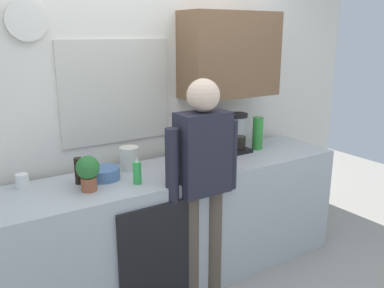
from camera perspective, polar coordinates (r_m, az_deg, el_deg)
name	(u,v)px	position (r m, az deg, el deg)	size (l,w,h in m)	color
kitchen_counter	(180,223)	(3.22, -1.62, -11.03)	(2.69, 0.64, 0.91)	#B2B7BC
dishwasher_panel	(159,262)	(2.83, -4.70, -16.17)	(0.56, 0.02, 0.82)	black
back_wall_assembly	(162,100)	(3.31, -4.20, 6.21)	(4.29, 0.42, 2.60)	silver
coffee_maker	(235,134)	(3.46, 6.02, 1.36)	(0.20, 0.20, 0.33)	black
bottle_dark_sauce	(79,171)	(2.81, -15.56, -3.63)	(0.06, 0.06, 0.18)	black
bottle_amber_beer	(191,142)	(3.30, -0.18, 0.23)	(0.06, 0.06, 0.23)	brown
bottle_clear_soda	(258,133)	(3.55, 9.16, 1.50)	(0.09, 0.09, 0.28)	#2D8C33
bottle_olive_oil	(191,161)	(2.79, -0.09, -2.43)	(0.06, 0.06, 0.25)	olive
bottle_red_vinegar	(212,140)	(3.39, 2.85, 0.50)	(0.06, 0.06, 0.22)	maroon
bottle_green_wine	(215,153)	(2.89, 3.28, -1.33)	(0.07, 0.07, 0.30)	#195923
cup_white_mug	(22,181)	(2.87, -22.65, -4.80)	(0.08, 0.08, 0.10)	white
mixing_bowl	(104,173)	(2.87, -12.22, -4.05)	(0.22, 0.22, 0.08)	#4C72A5
potted_plant	(88,171)	(2.66, -14.33, -3.68)	(0.15, 0.15, 0.23)	#9E5638
dish_soap	(137,172)	(2.74, -7.67, -3.95)	(0.06, 0.06, 0.18)	green
storage_canister	(129,158)	(3.02, -8.74, -1.99)	(0.14, 0.14, 0.17)	silver
person_at_sink	(203,174)	(2.79, 1.50, -4.24)	(0.57, 0.22, 1.60)	brown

